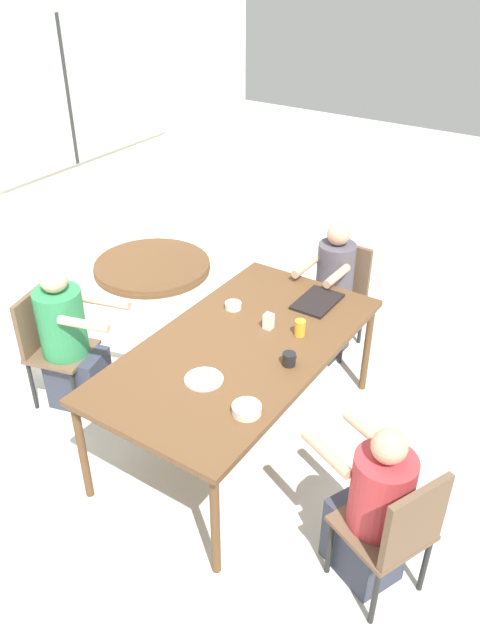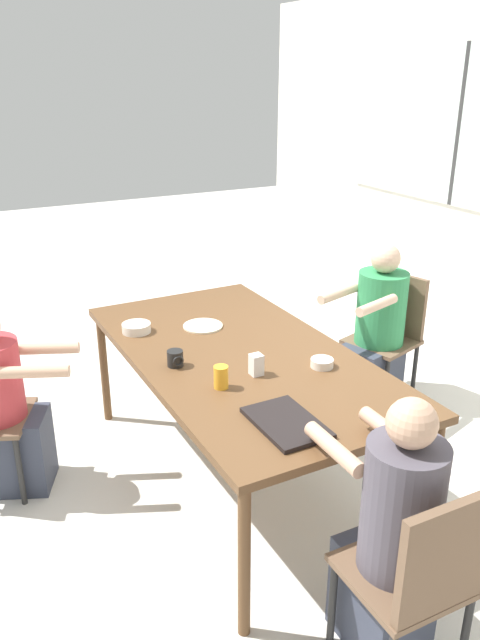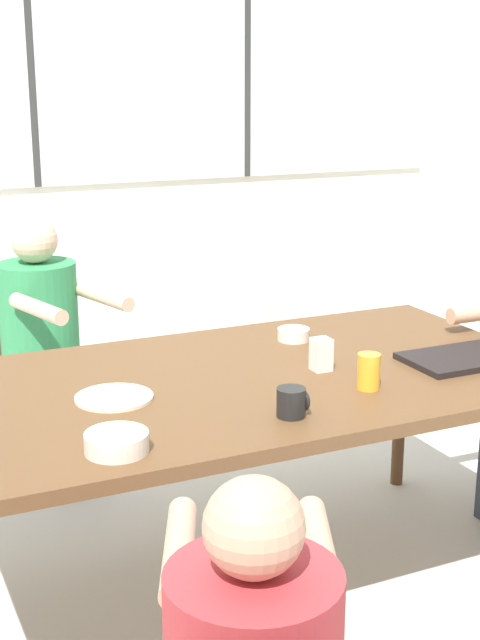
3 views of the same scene
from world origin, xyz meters
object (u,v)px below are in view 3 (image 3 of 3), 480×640
(milk_carton_small, at_px, (321,354))
(bowl_cereal, at_px, (294,334))
(folded_table_stack, at_px, (323,352))
(juice_glass, at_px, (369,371))
(chair_for_woman_green_shirt, at_px, (26,351))
(coffee_mug, at_px, (292,402))
(person_woman_green_shirt, at_px, (46,363))
(bowl_white_shallow, at_px, (117,442))

(milk_carton_small, bearing_deg, bowl_cereal, 76.69)
(folded_table_stack, bearing_deg, milk_carton_small, -120.54)
(juice_glass, distance_m, bowl_cereal, 0.53)
(bowl_cereal, xyz_separation_m, folded_table_stack, (1.16, 1.77, -0.73))
(chair_for_woman_green_shirt, xyz_separation_m, bowl_cereal, (0.72, -1.07, 0.27))
(juice_glass, relative_size, bowl_cereal, 0.95)
(coffee_mug, relative_size, bowl_cereal, 0.76)
(chair_for_woman_green_shirt, relative_size, bowl_cereal, 7.58)
(bowl_cereal, height_order, folded_table_stack, bowl_cereal)
(folded_table_stack, bearing_deg, chair_for_woman_green_shirt, -159.44)
(coffee_mug, bearing_deg, folded_table_stack, 57.98)
(person_woman_green_shirt, bearing_deg, bowl_cereal, 110.56)
(chair_for_woman_green_shirt, height_order, bowl_white_shallow, chair_for_woman_green_shirt)
(milk_carton_small, xyz_separation_m, bowl_white_shallow, (-0.76, -0.33, -0.03))
(person_woman_green_shirt, distance_m, bowl_cereal, 1.16)
(juice_glass, height_order, folded_table_stack, juice_glass)
(juice_glass, bearing_deg, milk_carton_small, 101.23)
(juice_glass, bearing_deg, coffee_mug, -162.09)
(coffee_mug, distance_m, folded_table_stack, 2.92)
(juice_glass, height_order, bowl_white_shallow, juice_glass)
(chair_for_woman_green_shirt, xyz_separation_m, milk_carton_small, (0.64, -1.39, 0.30))
(chair_for_woman_green_shirt, height_order, person_woman_green_shirt, person_woman_green_shirt)
(person_woman_green_shirt, relative_size, bowl_white_shallow, 6.90)
(juice_glass, height_order, milk_carton_small, juice_glass)
(chair_for_woman_green_shirt, distance_m, juice_glass, 1.76)
(chair_for_woman_green_shirt, xyz_separation_m, juice_glass, (0.68, -1.60, 0.30))
(coffee_mug, height_order, milk_carton_small, milk_carton_small)
(bowl_white_shallow, distance_m, folded_table_stack, 3.23)
(person_woman_green_shirt, bearing_deg, coffee_mug, 86.17)
(juice_glass, bearing_deg, bowl_white_shallow, -170.99)
(folded_table_stack, bearing_deg, person_woman_green_shirt, -154.70)
(juice_glass, bearing_deg, folded_table_stack, 62.55)
(chair_for_woman_green_shirt, xyz_separation_m, bowl_white_shallow, (-0.12, -1.72, 0.28))
(chair_for_woman_green_shirt, height_order, folded_table_stack, chair_for_woman_green_shirt)
(bowl_white_shallow, xyz_separation_m, bowl_cereal, (0.84, 0.66, -0.00))
(bowl_cereal, bearing_deg, milk_carton_small, -103.31)
(coffee_mug, bearing_deg, juice_glass, 17.91)
(bowl_cereal, bearing_deg, chair_for_woman_green_shirt, 123.84)
(coffee_mug, xyz_separation_m, bowl_cereal, (0.34, 0.63, -0.02))
(juice_glass, xyz_separation_m, folded_table_stack, (1.19, 2.30, -0.76))
(person_woman_green_shirt, bearing_deg, milk_carton_small, 99.83)
(coffee_mug, bearing_deg, bowl_white_shallow, -176.69)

